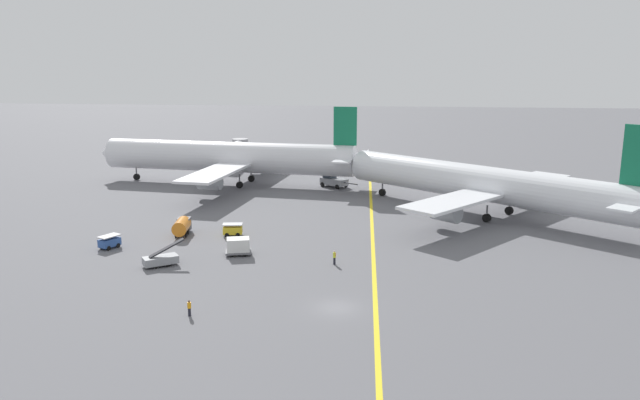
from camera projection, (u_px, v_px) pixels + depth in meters
name	position (u px, v px, depth m)	size (l,w,h in m)	color
ground_plane	(336.00, 308.00, 60.17)	(600.00, 600.00, 0.00)	slate
taxiway_stripe	(374.00, 275.00, 69.47)	(0.50, 120.00, 0.01)	yellow
airliner_at_gate_left	(230.00, 157.00, 121.29)	(56.43, 47.03, 15.73)	silver
airliner_being_pushed	(483.00, 184.00, 96.29)	(46.60, 39.73, 15.83)	white
pushback_tug	(333.00, 181.00, 119.49)	(7.75, 5.94, 2.91)	gray
gse_container_dolly_flat	(238.00, 246.00, 76.66)	(3.66, 2.95, 2.15)	slate
gse_baggage_cart_trailing	(109.00, 242.00, 79.54)	(2.61, 3.14, 1.71)	#2D5199
gse_baggage_cart_near_cluster	(233.00, 230.00, 85.37)	(2.95, 2.01, 1.71)	gold
gse_belt_loader_portside	(161.00, 259.00, 72.51)	(4.71, 3.91, 3.02)	gray
gse_fuel_bowser_stubby	(182.00, 226.00, 85.66)	(2.61, 5.13, 2.40)	orange
ground_crew_ramp_agent_by_cones	(334.00, 257.00, 73.03)	(0.36, 0.47, 1.72)	black
ground_crew_marshaller_foreground	(189.00, 308.00, 58.02)	(0.36, 0.36, 1.60)	black
jet_bridge	(236.00, 149.00, 144.75)	(4.42, 16.94, 5.63)	#B7B7BC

